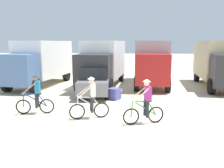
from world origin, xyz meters
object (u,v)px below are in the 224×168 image
Objects in this scene: box_truck_tan_camper at (218,61)px; cyclist_cowboy_hat at (91,99)px; box_truck_grey_hauler at (152,60)px; supply_crate at (114,94)px; sedan_parked at (94,81)px; box_truck_avon_van at (103,61)px; box_truck_white_box at (41,61)px; cyclist_near_camera at (145,103)px; cyclist_orange_shirt at (36,96)px.

cyclist_cowboy_hat is (-7.94, -8.00, -1.03)m from box_truck_tan_camper.
supply_crate is (-2.46, -5.03, -1.55)m from box_truck_grey_hauler.
sedan_parked is (-8.55, -3.45, -0.99)m from box_truck_tan_camper.
box_truck_tan_camper is at bearing 2.66° from box_truck_avon_van.
box_truck_grey_hauler reaches higher than cyclist_cowboy_hat.
cyclist_cowboy_hat is at bearing -101.97° from supply_crate.
box_truck_white_box is 4.71m from box_truck_avon_van.
sedan_parked is at bearing -92.82° from box_truck_avon_van.
box_truck_avon_van is at bearing 105.90° from supply_crate.
box_truck_grey_hauler is at bearing 69.38° from cyclist_cowboy_hat.
box_truck_grey_hauler is 4.78m from box_truck_tan_camper.
box_truck_white_box reaches higher than supply_crate.
box_truck_grey_hauler reaches higher than supply_crate.
box_truck_white_box is 5.48m from sedan_parked.
sedan_parked is 5.77m from cyclist_near_camera.
box_truck_tan_camper is 11.32m from cyclist_cowboy_hat.
box_truck_avon_van is 3.22m from sedan_parked.
box_truck_white_box is at bearing 124.82° from cyclist_cowboy_hat.
box_truck_grey_hauler is (8.36, 1.05, 0.00)m from box_truck_white_box.
box_truck_tan_camper is 3.79× the size of cyclist_near_camera.
box_truck_tan_camper reaches higher than sedan_parked.
box_truck_grey_hauler is at bearing 54.22° from cyclist_orange_shirt.
box_truck_tan_camper reaches higher than cyclist_orange_shirt.
supply_crate is at bearing -39.59° from sedan_parked.
box_truck_grey_hauler is 9.12m from cyclist_cowboy_hat.
box_truck_avon_van is 3.75m from box_truck_grey_hauler.
cyclist_near_camera reaches higher than sedan_parked.
cyclist_orange_shirt is at bearing -106.69° from box_truck_avon_van.
supply_crate is (5.90, -3.98, -1.55)m from box_truck_white_box.
box_truck_grey_hauler is (3.65, 0.87, 0.00)m from box_truck_avon_van.
box_truck_avon_van is at bearing 87.18° from sedan_parked.
cyclist_orange_shirt is at bearing 170.54° from cyclist_cowboy_hat.
cyclist_orange_shirt is at bearing -137.94° from supply_crate.
box_truck_grey_hauler is 5.81m from supply_crate.
cyclist_near_camera is 2.79× the size of supply_crate.
box_truck_avon_van is 1.60× the size of sedan_parked.
cyclist_near_camera is at bearing -10.13° from cyclist_orange_shirt.
box_truck_avon_van is 3.81× the size of cyclist_orange_shirt.
cyclist_near_camera is at bearing -68.18° from supply_crate.
cyclist_orange_shirt is (-2.00, -4.12, -0.04)m from sedan_parked.
cyclist_orange_shirt is (-2.15, -7.18, -1.03)m from box_truck_avon_van.
box_truck_grey_hauler is 3.77× the size of cyclist_near_camera.
box_truck_tan_camper reaches higher than cyclist_near_camera.
supply_crate is (3.34, 3.01, -0.52)m from cyclist_orange_shirt.
box_truck_tan_camper is at bearing 32.27° from supply_crate.
box_truck_white_box is at bearing 133.45° from cyclist_near_camera.
cyclist_cowboy_hat is 1.00× the size of cyclist_near_camera.
cyclist_near_camera is (4.89, -0.87, 0.00)m from cyclist_orange_shirt.
cyclist_cowboy_hat is at bearing -9.46° from cyclist_orange_shirt.
cyclist_cowboy_hat and cyclist_near_camera have the same top height.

